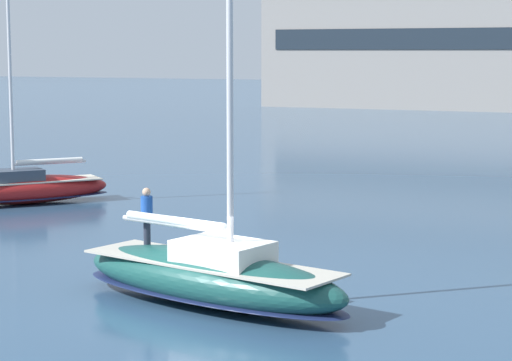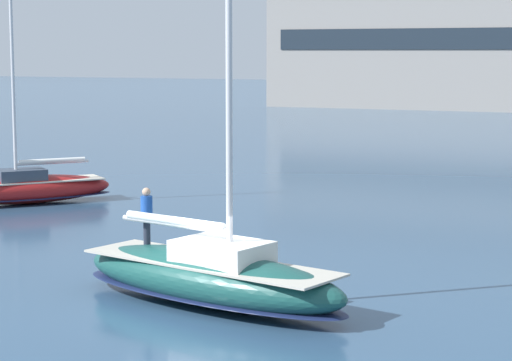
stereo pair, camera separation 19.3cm
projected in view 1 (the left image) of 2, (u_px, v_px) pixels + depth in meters
ground_plane at (211, 305)px, 26.87m from camera, size 400.00×400.00×0.00m
waterfront_building at (432, 42)px, 122.03m from camera, size 39.93×17.17×15.69m
sailboat_main at (211, 275)px, 26.75m from camera, size 9.07×4.38×12.02m
sailboat_moored_near_marina at (26, 188)px, 44.70m from camera, size 6.30×7.22×10.35m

